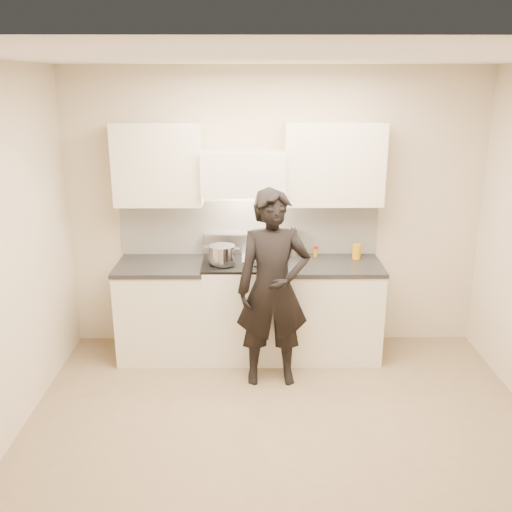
{
  "coord_description": "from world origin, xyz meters",
  "views": [
    {
      "loc": [
        -0.23,
        -3.65,
        2.57
      ],
      "look_at": [
        -0.19,
        1.05,
        1.11
      ],
      "focal_mm": 40.0,
      "sensor_mm": 36.0,
      "label": 1
    }
  ],
  "objects_px": {
    "wok": "(265,245)",
    "utensil_crock": "(292,247)",
    "person": "(273,289)",
    "counter_right": "(330,308)",
    "stove": "(244,307)"
  },
  "relations": [
    {
      "from": "stove",
      "to": "utensil_crock",
      "type": "xyz_separation_m",
      "value": [
        0.46,
        0.24,
        0.53
      ]
    },
    {
      "from": "wok",
      "to": "person",
      "type": "distance_m",
      "value": 0.7
    },
    {
      "from": "person",
      "to": "wok",
      "type": "bearing_deg",
      "value": 91.76
    },
    {
      "from": "wok",
      "to": "utensil_crock",
      "type": "bearing_deg",
      "value": 21.08
    },
    {
      "from": "stove",
      "to": "utensil_crock",
      "type": "bearing_deg",
      "value": 27.31
    },
    {
      "from": "utensil_crock",
      "to": "person",
      "type": "bearing_deg",
      "value": -105.25
    },
    {
      "from": "counter_right",
      "to": "utensil_crock",
      "type": "height_order",
      "value": "utensil_crock"
    },
    {
      "from": "wok",
      "to": "person",
      "type": "height_order",
      "value": "person"
    },
    {
      "from": "counter_right",
      "to": "utensil_crock",
      "type": "distance_m",
      "value": 0.7
    },
    {
      "from": "counter_right",
      "to": "utensil_crock",
      "type": "relative_size",
      "value": 3.19
    },
    {
      "from": "stove",
      "to": "person",
      "type": "height_order",
      "value": "person"
    },
    {
      "from": "wok",
      "to": "person",
      "type": "xyz_separation_m",
      "value": [
        0.05,
        -0.67,
        -0.2
      ]
    },
    {
      "from": "counter_right",
      "to": "person",
      "type": "height_order",
      "value": "person"
    },
    {
      "from": "wok",
      "to": "utensil_crock",
      "type": "height_order",
      "value": "wok"
    },
    {
      "from": "wok",
      "to": "utensil_crock",
      "type": "xyz_separation_m",
      "value": [
        0.26,
        0.1,
        -0.05
      ]
    }
  ]
}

